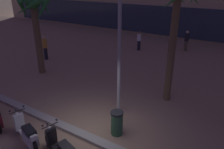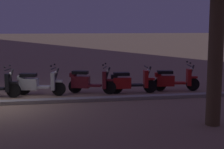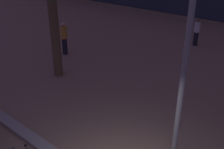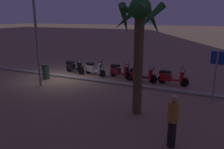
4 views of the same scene
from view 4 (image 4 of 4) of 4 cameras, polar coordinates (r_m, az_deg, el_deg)
The scene contains 12 objects.
ground_plane at distance 14.86m, azimuth -12.88°, elevation -0.79°, with size 200.00×200.00×0.00m, color #93755B.
curb_strip at distance 14.94m, azimuth -12.60°, elevation -0.45°, with size 60.00×0.36×0.12m, color gray.
scooter_red_mid_front at distance 13.35m, azimuth 15.20°, elevation -0.71°, with size 1.85×0.61×1.17m.
scooter_red_mid_centre at distance 13.56m, azimuth 7.53°, elevation -0.08°, with size 1.85×0.56×1.04m.
scooter_maroon_last_in_row at distance 14.30m, azimuth 1.83°, elevation 0.90°, with size 1.79×0.85×1.17m.
scooter_silver_lead_nearest at distance 15.11m, azimuth -4.91°, elevation 1.55°, with size 1.82×0.79×1.17m.
scooter_black_far_back at distance 15.90m, azimuth -10.11°, elevation 2.05°, with size 1.82×0.77×1.17m.
crossing_sign at distance 11.15m, azimuth 25.70°, elevation 0.91°, with size 0.59×0.17×2.40m.
palm_tree_near_sign at distance 8.49m, azimuth 7.07°, elevation 11.23°, with size 2.04×2.08×4.65m.
pedestrian_by_palm_tree at distance 6.94m, azimuth 15.70°, elevation -11.46°, with size 0.34×0.34×1.70m.
litter_bin at distance 14.73m, azimuth -17.08°, elevation 0.74°, with size 0.48×0.48×0.95m.
street_lamp at distance 12.93m, azimuth -19.89°, elevation 16.62°, with size 0.36×0.36×7.48m.
Camera 4 is at (-8.72, 11.37, 3.91)m, focal length 34.72 mm.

